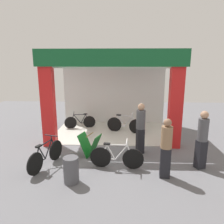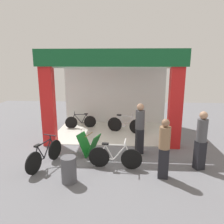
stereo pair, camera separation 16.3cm
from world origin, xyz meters
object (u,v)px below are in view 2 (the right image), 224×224
(bicycle_parked_1, at_px, (115,157))
(sandwich_board_sign, at_px, (89,145))
(bicycle_inside_0, at_px, (81,121))
(pedestrian_0, at_px, (201,140))
(pedestrian_2, at_px, (164,148))
(bicycle_inside_1, at_px, (125,125))
(pedestrian_1, at_px, (140,128))
(bicycle_parked_0, at_px, (45,155))
(trash_bin, at_px, (69,170))

(bicycle_parked_1, bearing_deg, sandwich_board_sign, 138.03)
(bicycle_inside_0, xyz_separation_m, pedestrian_0, (4.39, -3.82, 0.59))
(sandwich_board_sign, xyz_separation_m, pedestrian_2, (2.29, -1.30, 0.48))
(bicycle_inside_1, bearing_deg, bicycle_parked_1, -95.58)
(bicycle_inside_1, xyz_separation_m, bicycle_parked_1, (-0.33, -3.35, -0.02))
(bicycle_inside_0, relative_size, pedestrian_1, 0.82)
(bicycle_parked_0, bearing_deg, bicycle_inside_1, 53.40)
(bicycle_inside_0, relative_size, trash_bin, 2.03)
(bicycle_inside_1, height_order, sandwich_board_sign, bicycle_inside_1)
(pedestrian_2, bearing_deg, sandwich_board_sign, 150.44)
(bicycle_inside_0, xyz_separation_m, bicycle_inside_1, (2.17, -0.58, 0.05))
(pedestrian_0, bearing_deg, bicycle_inside_0, 138.96)
(bicycle_inside_1, bearing_deg, sandwich_board_sign, -116.55)
(bicycle_inside_1, xyz_separation_m, pedestrian_0, (2.22, -3.24, 0.54))
(pedestrian_1, bearing_deg, pedestrian_2, -71.40)
(bicycle_inside_0, xyz_separation_m, bicycle_parked_0, (-0.32, -3.93, 0.04))
(bicycle_inside_0, xyz_separation_m, pedestrian_2, (3.21, -4.39, 0.54))
(trash_bin, bearing_deg, bicycle_parked_1, 35.74)
(sandwich_board_sign, relative_size, pedestrian_1, 0.46)
(pedestrian_1, bearing_deg, trash_bin, -134.66)
(bicycle_parked_1, bearing_deg, bicycle_inside_1, 84.42)
(trash_bin, bearing_deg, sandwich_board_sign, 81.06)
(trash_bin, bearing_deg, bicycle_inside_0, 97.71)
(pedestrian_2, bearing_deg, bicycle_inside_0, 126.14)
(bicycle_inside_0, height_order, sandwich_board_sign, bicycle_inside_0)
(pedestrian_0, bearing_deg, bicycle_parked_1, -177.57)
(pedestrian_0, xyz_separation_m, trash_bin, (-3.74, -0.97, -0.56))
(bicycle_parked_1, distance_m, sandwich_board_sign, 1.25)
(pedestrian_0, xyz_separation_m, pedestrian_1, (-1.73, 1.06, 0.01))
(bicycle_parked_1, bearing_deg, trash_bin, -144.26)
(bicycle_parked_0, relative_size, pedestrian_2, 0.95)
(bicycle_inside_0, relative_size, sandwich_board_sign, 1.77)
(trash_bin, bearing_deg, bicycle_inside_1, 70.11)
(bicycle_parked_1, relative_size, pedestrian_2, 0.96)
(pedestrian_2, distance_m, trash_bin, 2.64)
(pedestrian_0, distance_m, trash_bin, 3.90)
(bicycle_parked_0, xyz_separation_m, pedestrian_0, (4.71, 0.12, 0.55))
(bicycle_parked_0, xyz_separation_m, bicycle_parked_1, (2.16, 0.01, -0.01))
(bicycle_parked_1, height_order, trash_bin, bicycle_parked_1)
(bicycle_inside_1, xyz_separation_m, pedestrian_2, (1.04, -3.81, 0.49))
(trash_bin, bearing_deg, bicycle_parked_0, 138.67)
(bicycle_inside_1, bearing_deg, bicycle_inside_0, 165.06)
(bicycle_parked_0, xyz_separation_m, pedestrian_1, (2.98, 1.18, 0.56))
(bicycle_inside_1, bearing_deg, pedestrian_0, -55.61)
(pedestrian_0, bearing_deg, trash_bin, -165.49)
(bicycle_parked_0, xyz_separation_m, trash_bin, (0.97, -0.85, -0.01))
(bicycle_inside_1, distance_m, pedestrian_0, 3.96)
(bicycle_parked_1, distance_m, pedestrian_1, 1.54)
(bicycle_inside_0, distance_m, pedestrian_1, 3.87)
(pedestrian_0, bearing_deg, bicycle_inside_1, 124.39)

